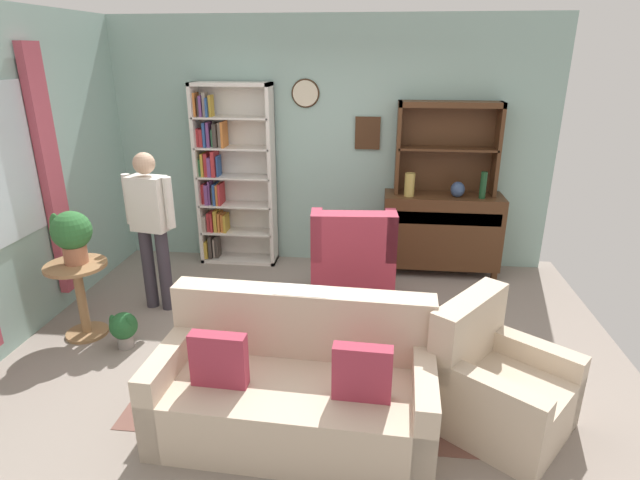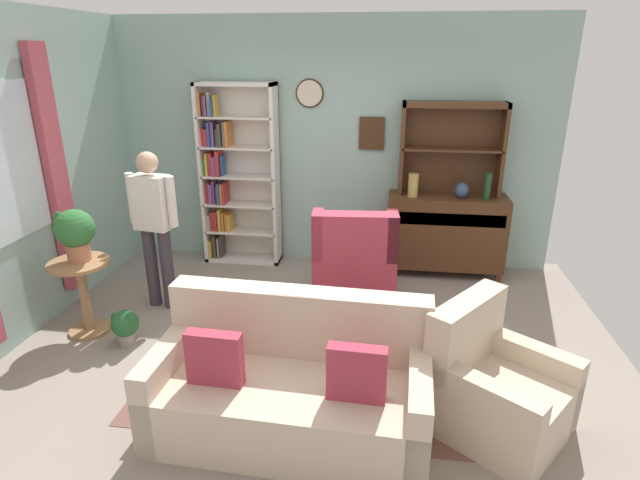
# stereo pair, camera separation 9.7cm
# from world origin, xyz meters

# --- Properties ---
(ground_plane) EXTENTS (5.40, 4.60, 0.02)m
(ground_plane) POSITION_xyz_m (0.00, 0.00, -0.01)
(ground_plane) COLOR gray
(wall_back) EXTENTS (5.00, 0.09, 2.80)m
(wall_back) POSITION_xyz_m (0.00, 2.13, 1.40)
(wall_back) COLOR #93B7AD
(wall_back) RESTS_ON ground_plane
(wall_left) EXTENTS (0.16, 4.20, 2.80)m
(wall_left) POSITION_xyz_m (-2.52, -0.00, 1.40)
(wall_left) COLOR #93B7AD
(wall_left) RESTS_ON ground_plane
(area_rug) EXTENTS (2.78, 1.61, 0.01)m
(area_rug) POSITION_xyz_m (0.20, -0.30, 0.00)
(area_rug) COLOR brown
(area_rug) RESTS_ON ground_plane
(bookshelf) EXTENTS (0.90, 0.30, 2.10)m
(bookshelf) POSITION_xyz_m (-1.16, 1.94, 1.04)
(bookshelf) COLOR silver
(bookshelf) RESTS_ON ground_plane
(sideboard) EXTENTS (1.30, 0.45, 0.92)m
(sideboard) POSITION_xyz_m (1.30, 1.86, 0.51)
(sideboard) COLOR #4C2D19
(sideboard) RESTS_ON ground_plane
(sideboard_hutch) EXTENTS (1.10, 0.26, 1.00)m
(sideboard_hutch) POSITION_xyz_m (1.30, 1.97, 1.56)
(sideboard_hutch) COLOR #4C2D19
(sideboard_hutch) RESTS_ON sideboard
(vase_tall) EXTENTS (0.11, 0.11, 0.25)m
(vase_tall) POSITION_xyz_m (0.91, 1.78, 1.05)
(vase_tall) COLOR tan
(vase_tall) RESTS_ON sideboard
(vase_round) EXTENTS (0.15, 0.15, 0.17)m
(vase_round) POSITION_xyz_m (1.43, 1.79, 1.01)
(vase_round) COLOR #33476B
(vase_round) RESTS_ON sideboard
(bottle_wine) EXTENTS (0.07, 0.07, 0.29)m
(bottle_wine) POSITION_xyz_m (1.69, 1.77, 1.06)
(bottle_wine) COLOR #194223
(bottle_wine) RESTS_ON sideboard
(couch_floral) EXTENTS (1.83, 0.93, 0.90)m
(couch_floral) POSITION_xyz_m (0.06, -0.93, 0.31)
(couch_floral) COLOR beige
(couch_floral) RESTS_ON ground_plane
(armchair_floral) EXTENTS (1.07, 1.07, 0.88)m
(armchair_floral) POSITION_xyz_m (1.41, -0.75, 0.29)
(armchair_floral) COLOR beige
(armchair_floral) RESTS_ON ground_plane
(wingback_chair) EXTENTS (0.84, 0.86, 1.05)m
(wingback_chair) POSITION_xyz_m (0.34, 0.85, 0.38)
(wingback_chair) COLOR #A33347
(wingback_chair) RESTS_ON ground_plane
(plant_stand) EXTENTS (0.52, 0.52, 0.69)m
(plant_stand) POSITION_xyz_m (-2.01, 0.06, 0.43)
(plant_stand) COLOR #997047
(plant_stand) RESTS_ON ground_plane
(potted_plant_large) EXTENTS (0.33, 0.33, 0.46)m
(potted_plant_large) POSITION_xyz_m (-2.02, 0.10, 0.96)
(potted_plant_large) COLOR #AD6B4C
(potted_plant_large) RESTS_ON plant_stand
(potted_plant_small) EXTENTS (0.23, 0.23, 0.32)m
(potted_plant_small) POSITION_xyz_m (-1.56, -0.10, 0.19)
(potted_plant_small) COLOR gray
(potted_plant_small) RESTS_ON ground_plane
(person_reading) EXTENTS (0.53, 0.26, 1.56)m
(person_reading) POSITION_xyz_m (-1.56, 0.65, 0.91)
(person_reading) COLOR #38333D
(person_reading) RESTS_ON ground_plane
(coffee_table) EXTENTS (0.80, 0.50, 0.42)m
(coffee_table) POSITION_xyz_m (0.32, -0.19, 0.35)
(coffee_table) COLOR #4C2D19
(coffee_table) RESTS_ON ground_plane
(book_stack) EXTENTS (0.22, 0.14, 0.08)m
(book_stack) POSITION_xyz_m (0.43, -0.11, 0.46)
(book_stack) COLOR #337247
(book_stack) RESTS_ON coffee_table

